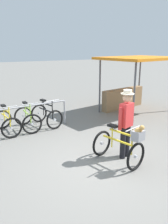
{
  "coord_description": "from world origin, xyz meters",
  "views": [
    {
      "loc": [
        -2.78,
        -4.08,
        2.69
      ],
      "look_at": [
        0.23,
        1.05,
        1.0
      ],
      "focal_mm": 36.83,
      "sensor_mm": 36.0,
      "label": 1
    }
  ],
  "objects_px": {
    "racked_bike_yellow": "(6,122)",
    "racked_bike_lime": "(27,119)",
    "featured_bicycle": "(122,145)",
    "person_with_featured_bike": "(126,121)",
    "racked_bike_black": "(47,115)",
    "market_stall": "(131,78)"
  },
  "relations": [
    {
      "from": "person_with_featured_bike",
      "to": "racked_bike_lime",
      "type": "bearing_deg",
      "value": 114.67
    },
    {
      "from": "racked_bike_black",
      "to": "market_stall",
      "type": "height_order",
      "value": "market_stall"
    },
    {
      "from": "racked_bike_yellow",
      "to": "racked_bike_black",
      "type": "bearing_deg",
      "value": 4.1
    },
    {
      "from": "racked_bike_yellow",
      "to": "market_stall",
      "type": "xyz_separation_m",
      "value": [
        5.32,
        0.19,
        1.03
      ]
    },
    {
      "from": "racked_bike_yellow",
      "to": "racked_bike_lime",
      "type": "relative_size",
      "value": 1.04
    },
    {
      "from": "racked_bike_yellow",
      "to": "racked_bike_lime",
      "type": "xyz_separation_m",
      "value": [
        0.7,
        0.05,
        -0.0
      ]
    },
    {
      "from": "racked_bike_yellow",
      "to": "featured_bicycle",
      "type": "xyz_separation_m",
      "value": [
        1.89,
        -3.44,
        0.12
      ]
    },
    {
      "from": "racked_bike_lime",
      "to": "market_stall",
      "type": "distance_m",
      "value": 4.74
    },
    {
      "from": "market_stall",
      "to": "featured_bicycle",
      "type": "bearing_deg",
      "value": -133.42
    },
    {
      "from": "featured_bicycle",
      "to": "person_with_featured_bike",
      "type": "height_order",
      "value": "person_with_featured_bike"
    },
    {
      "from": "racked_bike_lime",
      "to": "featured_bicycle",
      "type": "xyz_separation_m",
      "value": [
        1.19,
        -3.49,
        0.12
      ]
    },
    {
      "from": "featured_bicycle",
      "to": "person_with_featured_bike",
      "type": "distance_m",
      "value": 0.61
    },
    {
      "from": "racked_bike_yellow",
      "to": "racked_bike_lime",
      "type": "height_order",
      "value": "same"
    },
    {
      "from": "featured_bicycle",
      "to": "racked_bike_yellow",
      "type": "bearing_deg",
      "value": 118.73
    },
    {
      "from": "racked_bike_yellow",
      "to": "market_stall",
      "type": "bearing_deg",
      "value": 2.06
    },
    {
      "from": "racked_bike_lime",
      "to": "racked_bike_black",
      "type": "xyz_separation_m",
      "value": [
        0.7,
        0.05,
        0.0
      ]
    },
    {
      "from": "racked_bike_lime",
      "to": "person_with_featured_bike",
      "type": "distance_m",
      "value": 3.61
    },
    {
      "from": "racked_bike_yellow",
      "to": "market_stall",
      "type": "relative_size",
      "value": 0.34
    },
    {
      "from": "racked_bike_black",
      "to": "person_with_featured_bike",
      "type": "distance_m",
      "value": 3.43
    },
    {
      "from": "racked_bike_lime",
      "to": "featured_bicycle",
      "type": "relative_size",
      "value": 0.89
    },
    {
      "from": "person_with_featured_bike",
      "to": "featured_bicycle",
      "type": "bearing_deg",
      "value": -139.97
    },
    {
      "from": "racked_bike_black",
      "to": "market_stall",
      "type": "bearing_deg",
      "value": 1.33
    }
  ]
}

